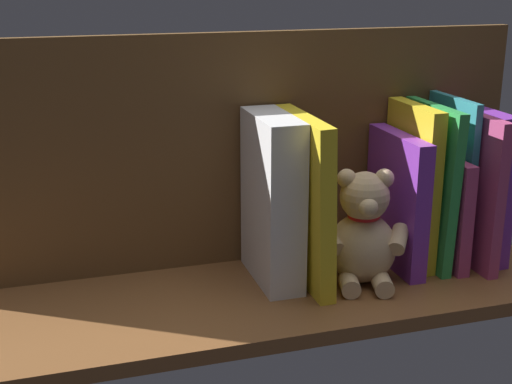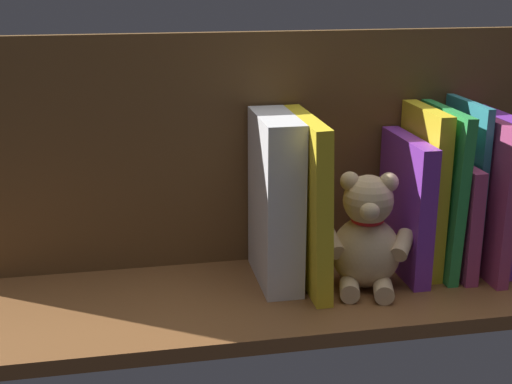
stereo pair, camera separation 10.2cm
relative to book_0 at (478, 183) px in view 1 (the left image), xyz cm
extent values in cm
cube|color=brown|center=(39.49, 3.53, -13.52)|extent=(96.55, 29.68, 2.20)
cube|color=brown|center=(39.49, -9.06, 6.20)|extent=(96.55, 1.50, 37.23)
cube|color=purple|center=(0.00, 0.00, 0.00)|extent=(3.78, 15.82, 24.91)
cube|color=#B23F72|center=(2.95, 1.38, -0.02)|extent=(1.86, 18.59, 24.79)
cube|color=teal|center=(4.96, -0.96, 1.01)|extent=(1.21, 13.89, 26.85)
cube|color=#B23F72|center=(7.07, 0.46, -3.42)|extent=(2.21, 16.75, 18.01)
cube|color=green|center=(9.44, 0.23, 0.63)|extent=(2.49, 16.28, 26.12)
cube|color=yellow|center=(11.96, -0.61, 0.63)|extent=(2.39, 14.60, 26.10)
cube|color=purple|center=(15.00, 0.43, -1.50)|extent=(2.75, 16.69, 21.83)
ellipsoid|color=#D1B284|center=(22.83, 4.84, -6.94)|extent=(12.55, 11.79, 10.96)
sphere|color=#D1B284|center=(22.83, 4.84, 1.37)|extent=(7.53, 7.53, 7.53)
sphere|color=#D1B284|center=(20.12, 5.61, 4.19)|extent=(2.91, 2.91, 2.91)
sphere|color=#D1B284|center=(25.55, 4.07, 4.19)|extent=(2.91, 2.91, 2.91)
sphere|color=beige|center=(23.70, 7.92, 0.80)|extent=(2.91, 2.91, 2.91)
cylinder|color=#D1B284|center=(18.20, 7.57, -5.02)|extent=(5.23, 5.87, 4.05)
cylinder|color=#D1B284|center=(28.22, 4.75, -5.02)|extent=(2.96, 5.56, 4.05)
cylinder|color=#D1B284|center=(21.73, 9.99, -10.96)|extent=(3.92, 4.74, 2.91)
cylinder|color=#D1B284|center=(26.47, 8.65, -10.96)|extent=(3.92, 4.74, 2.91)
torus|color=red|center=(22.83, 4.84, -1.63)|extent=(6.17, 6.17, 0.86)
cube|color=yellow|center=(31.29, 1.68, 0.58)|extent=(3.27, 19.19, 26.06)
cube|color=white|center=(35.81, -0.01, 0.59)|extent=(5.63, 15.59, 26.01)
camera|label=1|loc=(67.90, 96.86, 34.51)|focal=49.85mm
camera|label=2|loc=(57.96, 99.32, 34.51)|focal=49.85mm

